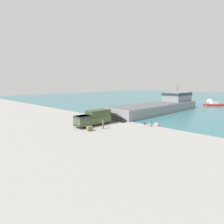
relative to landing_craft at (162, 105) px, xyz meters
name	(u,v)px	position (x,y,z in m)	size (l,w,h in m)	color
ground_plane	(117,124)	(1.64, -24.18, -2.02)	(240.00, 240.00, 0.00)	gray
water_surface	(217,98)	(1.64, 69.54, -2.02)	(240.00, 180.00, 0.01)	#336B75
landing_craft	(162,105)	(0.00, 0.00, 0.00)	(11.97, 40.16, 8.11)	gray
military_truck	(94,118)	(-1.19, -28.43, -0.42)	(2.85, 8.31, 3.15)	#475638
soldier_on_ramp	(103,124)	(2.37, -29.26, -1.04)	(0.36, 0.49, 1.70)	#566042
moored_boat_a	(182,99)	(-9.87, 42.71, -1.57)	(6.49, 4.23, 1.36)	white
moored_boat_b	(209,101)	(3.50, 43.16, -1.58)	(3.77, 5.76, 1.34)	white
moored_boat_c	(215,104)	(9.48, 26.45, -1.51)	(7.70, 7.80, 1.55)	#B22323
mooring_bollard	(144,123)	(6.50, -21.02, -1.65)	(0.24, 0.24, 0.69)	#333338
cargo_crate	(90,129)	(1.60, -31.98, -1.61)	(0.83, 0.99, 0.83)	#6B664C
shoreline_rock_a	(156,126)	(8.76, -19.92, -2.02)	(1.34, 1.34, 1.34)	gray
shoreline_rock_b	(150,126)	(7.92, -21.29, -2.02)	(1.03, 1.03, 1.03)	gray
shoreline_rock_c	(94,114)	(-11.65, -19.08, -2.02)	(0.69, 0.69, 0.69)	#66605B
shoreline_rock_d	(149,124)	(6.86, -19.72, -2.02)	(0.55, 0.55, 0.55)	gray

